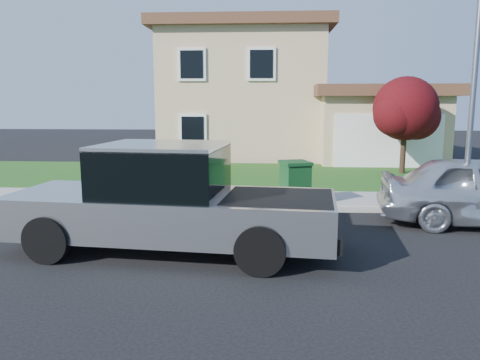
% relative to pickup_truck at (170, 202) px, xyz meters
% --- Properties ---
extents(ground, '(80.00, 80.00, 0.00)m').
position_rel_pickup_truck_xyz_m(ground, '(0.53, 0.67, -0.98)').
color(ground, black).
rests_on(ground, ground).
extents(curb, '(40.00, 0.20, 0.12)m').
position_rel_pickup_truck_xyz_m(curb, '(1.53, 3.57, -0.92)').
color(curb, gray).
rests_on(curb, ground).
extents(sidewalk, '(40.00, 2.00, 0.15)m').
position_rel_pickup_truck_xyz_m(sidewalk, '(1.53, 4.67, -0.91)').
color(sidewalk, gray).
rests_on(sidewalk, ground).
extents(lawn, '(40.00, 7.00, 0.10)m').
position_rel_pickup_truck_xyz_m(lawn, '(1.53, 9.17, -0.93)').
color(lawn, '#144815').
rests_on(lawn, ground).
extents(house, '(14.00, 11.30, 6.85)m').
position_rel_pickup_truck_xyz_m(house, '(1.84, 17.06, 2.18)').
color(house, tan).
rests_on(house, ground).
extents(pickup_truck, '(6.60, 2.81, 2.11)m').
position_rel_pickup_truck_xyz_m(pickup_truck, '(0.00, 0.00, 0.00)').
color(pickup_truck, black).
rests_on(pickup_truck, ground).
extents(woman, '(0.74, 0.53, 2.07)m').
position_rel_pickup_truck_xyz_m(woman, '(0.76, 1.58, -0.00)').
color(woman, tan).
rests_on(woman, ground).
extents(ornamental_tree, '(2.76, 2.49, 3.78)m').
position_rel_pickup_truck_xyz_m(ornamental_tree, '(7.25, 10.03, 1.54)').
color(ornamental_tree, black).
rests_on(ornamental_tree, lawn).
extents(trash_bin, '(0.93, 1.00, 1.17)m').
position_rel_pickup_truck_xyz_m(trash_bin, '(2.62, 3.77, -0.24)').
color(trash_bin, '#103D19').
rests_on(trash_bin, sidewalk).
extents(street_lamp, '(0.37, 0.72, 5.53)m').
position_rel_pickup_truck_xyz_m(street_lamp, '(6.65, 2.62, 2.17)').
color(street_lamp, slate).
rests_on(street_lamp, ground).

